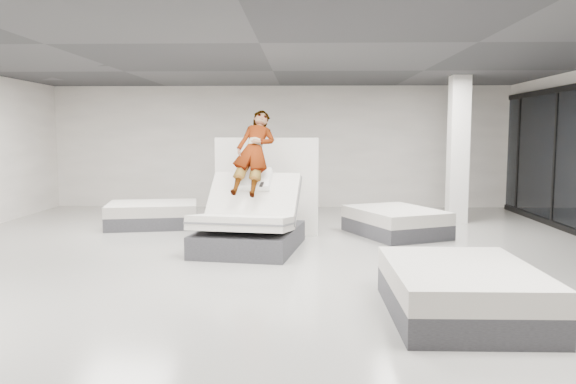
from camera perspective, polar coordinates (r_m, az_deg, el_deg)
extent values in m
plane|color=#A5A39C|center=(8.16, -2.81, -7.94)|extent=(14.00, 14.00, 0.00)
plane|color=#28282B|center=(8.01, -2.93, 14.87)|extent=(14.00, 14.00, 0.00)
cube|color=white|center=(14.91, -0.80, 4.60)|extent=(12.00, 0.04, 3.20)
cube|color=#3E3F44|center=(9.55, -3.89, -4.77)|extent=(1.87, 2.29, 0.36)
cube|color=silver|center=(9.72, -3.50, -0.79)|extent=(1.67, 1.12, 0.91)
cube|color=slate|center=(9.72, -3.50, -0.79)|extent=(1.67, 0.99, 0.79)
cube|color=silver|center=(9.02, -4.72, -3.15)|extent=(1.70, 1.29, 0.34)
cube|color=slate|center=(9.02, -4.72, -3.15)|extent=(1.72, 1.29, 0.15)
cube|color=silver|center=(9.76, -3.40, 1.33)|extent=(0.62, 0.48, 0.40)
imported|color=slate|center=(9.70, -3.48, 2.17)|extent=(0.88, 1.72, 1.27)
cube|color=black|center=(9.32, -2.70, 0.77)|extent=(0.07, 0.15, 0.08)
cube|color=white|center=(10.92, -2.28, 0.61)|extent=(2.03, 0.54, 1.88)
cube|color=#3E3F44|center=(11.07, 10.86, -3.59)|extent=(2.02, 2.26, 0.28)
cube|color=silver|center=(11.03, 10.88, -2.29)|extent=(2.02, 2.26, 0.23)
cube|color=#3E3F44|center=(6.43, 17.12, -10.66)|extent=(1.51, 2.01, 0.30)
cube|color=silver|center=(6.35, 17.20, -8.27)|extent=(1.51, 2.01, 0.25)
cube|color=#3E3F44|center=(12.21, -13.58, -2.77)|extent=(2.05, 1.68, 0.27)
cube|color=silver|center=(12.17, -13.61, -1.61)|extent=(2.05, 1.68, 0.23)
cube|color=silver|center=(12.85, 16.89, 4.12)|extent=(0.40, 0.40, 3.20)
cube|color=black|center=(13.03, 25.55, 3.16)|extent=(0.09, 0.08, 2.80)
cube|color=black|center=(14.87, 22.43, 3.57)|extent=(0.09, 0.08, 2.80)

